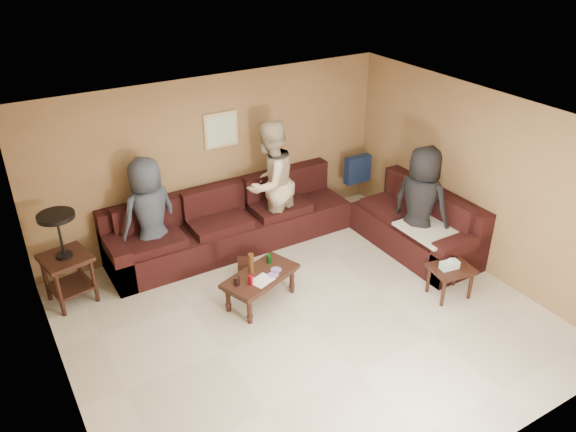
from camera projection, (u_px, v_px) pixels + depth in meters
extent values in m
plane|color=beige|center=(306.00, 320.00, 6.96)|extent=(5.50, 5.50, 0.00)
cube|color=white|center=(309.00, 132.00, 5.80)|extent=(5.50, 5.00, 0.10)
cube|color=olive|center=(216.00, 160.00, 8.26)|extent=(5.50, 0.10, 2.50)
cube|color=olive|center=(476.00, 366.00, 4.48)|extent=(5.50, 0.10, 2.50)
cube|color=olive|center=(55.00, 310.00, 5.13)|extent=(0.10, 5.00, 2.50)
cube|color=olive|center=(478.00, 180.00, 7.61)|extent=(0.10, 5.00, 2.50)
cube|color=black|center=(233.00, 233.00, 8.40)|extent=(3.70, 0.90, 0.45)
cube|color=black|center=(222.00, 198.00, 8.44)|extent=(3.70, 0.24, 0.45)
cube|color=black|center=(117.00, 260.00, 7.58)|extent=(0.24, 0.90, 0.63)
cube|color=black|center=(415.00, 235.00, 8.35)|extent=(0.90, 2.00, 0.45)
cube|color=black|center=(435.00, 203.00, 8.29)|extent=(0.24, 2.00, 0.45)
cube|color=black|center=(459.00, 257.00, 7.64)|extent=(0.90, 0.24, 0.63)
cube|color=#131E3C|center=(358.00, 169.00, 9.20)|extent=(0.45, 0.14, 0.45)
cube|color=beige|center=(439.00, 227.00, 7.84)|extent=(1.00, 0.85, 0.04)
cube|color=black|center=(260.00, 276.00, 7.11)|extent=(1.12, 0.81, 0.05)
cube|color=black|center=(261.00, 280.00, 7.14)|extent=(1.02, 0.72, 0.05)
cylinder|color=black|center=(250.00, 311.00, 6.83)|extent=(0.06, 0.06, 0.37)
cylinder|color=black|center=(292.00, 280.00, 7.39)|extent=(0.06, 0.06, 0.37)
cylinder|color=black|center=(228.00, 299.00, 7.03)|extent=(0.06, 0.06, 0.37)
cylinder|color=black|center=(271.00, 271.00, 7.59)|extent=(0.06, 0.06, 0.37)
cylinder|color=red|center=(251.00, 280.00, 6.89)|extent=(0.07, 0.07, 0.12)
cylinder|color=#136C22|center=(269.00, 259.00, 7.31)|extent=(0.07, 0.07, 0.12)
cylinder|color=#3E240E|center=(251.00, 263.00, 7.06)|extent=(0.07, 0.07, 0.28)
cylinder|color=black|center=(237.00, 281.00, 6.87)|extent=(0.08, 0.08, 0.11)
cube|color=silver|center=(262.00, 280.00, 6.97)|extent=(0.34, 0.30, 0.00)
cylinder|color=#C44590|center=(273.00, 275.00, 7.08)|extent=(0.14, 0.14, 0.01)
cylinder|color=#C44590|center=(276.00, 270.00, 7.18)|extent=(0.14, 0.14, 0.01)
cube|color=black|center=(65.00, 258.00, 7.01)|extent=(0.65, 0.65, 0.06)
cube|color=black|center=(71.00, 286.00, 7.21)|extent=(0.58, 0.58, 0.03)
cylinder|color=black|center=(60.00, 294.00, 6.89)|extent=(0.06, 0.06, 0.65)
cylinder|color=black|center=(94.00, 280.00, 7.15)|extent=(0.06, 0.06, 0.65)
cylinder|color=black|center=(46.00, 279.00, 7.18)|extent=(0.06, 0.06, 0.65)
cylinder|color=black|center=(79.00, 266.00, 7.44)|extent=(0.06, 0.06, 0.65)
cylinder|color=black|center=(64.00, 255.00, 6.99)|extent=(0.20, 0.20, 0.03)
cylinder|color=black|center=(60.00, 235.00, 6.85)|extent=(0.03, 0.03, 0.54)
cylinder|color=black|center=(56.00, 216.00, 6.73)|extent=(0.45, 0.45, 0.06)
cube|color=black|center=(451.00, 269.00, 7.22)|extent=(0.59, 0.51, 0.05)
cylinder|color=black|center=(443.00, 292.00, 7.12)|extent=(0.05, 0.05, 0.41)
cylinder|color=black|center=(470.00, 285.00, 7.26)|extent=(0.05, 0.05, 0.41)
cylinder|color=black|center=(428.00, 279.00, 7.38)|extent=(0.05, 0.05, 0.41)
cylinder|color=black|center=(455.00, 272.00, 7.52)|extent=(0.05, 0.05, 0.41)
cube|color=white|center=(450.00, 265.00, 7.17)|extent=(0.26, 0.16, 0.10)
cube|color=silver|center=(450.00, 260.00, 7.13)|extent=(0.06, 0.04, 0.05)
cube|color=black|center=(246.00, 268.00, 7.73)|extent=(0.30, 0.30, 0.27)
cube|color=tan|center=(221.00, 130.00, 8.07)|extent=(0.52, 0.03, 0.52)
cube|color=silver|center=(221.00, 130.00, 8.06)|extent=(0.44, 0.01, 0.44)
imported|color=#313845|center=(150.00, 216.00, 7.58)|extent=(0.92, 0.71, 1.68)
imported|color=#C1AF8F|center=(270.00, 183.00, 8.23)|extent=(1.14, 1.03, 1.90)
imported|color=black|center=(420.00, 205.00, 7.82)|extent=(0.78, 0.97, 1.72)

